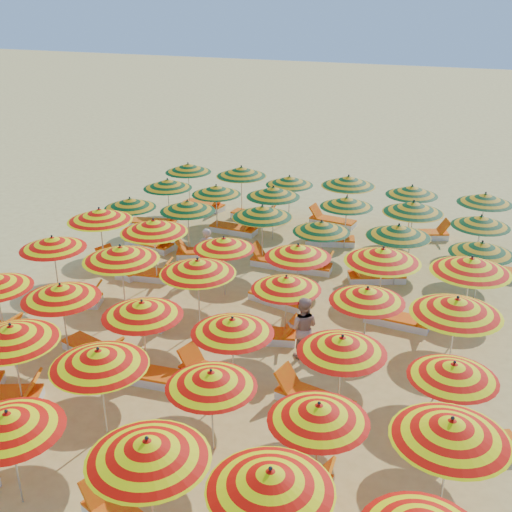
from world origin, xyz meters
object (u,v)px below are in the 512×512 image
umbrella_47 (485,198)px  umbrella_32 (262,212)px  umbrella_22 (367,295)px  lounger_32 (425,234)px  lounger_6 (286,480)px  umbrella_28 (383,255)px  lounger_27 (328,240)px  lounger_25 (155,223)px  umbrella_20 (198,267)px  umbrella_26 (224,243)px  umbrella_16 (342,344)px  umbrella_27 (298,251)px  umbrella_41 (481,221)px  umbrella_7 (11,333)px  umbrella_34 (399,231)px  lounger_21 (201,253)px  lounger_8 (94,350)px  umbrella_24 (99,215)px  lounger_31 (331,221)px  lounger_22 (276,262)px  umbrella_45 (348,181)px  umbrella_30 (130,203)px  lounger_30 (254,216)px  umbrella_2 (8,421)px  umbrella_43 (241,171)px  lounger_5 (4,396)px  lounger_17 (146,274)px  umbrella_31 (187,206)px  umbrella_40 (413,207)px  lounger_19 (399,320)px  lounger_18 (280,299)px  beachgoer_b (303,328)px  umbrella_44 (289,181)px  umbrella_25 (154,226)px  umbrella_10 (319,412)px  umbrella_35 (482,248)px  lounger_11 (313,399)px  umbrella_21 (286,283)px  umbrella_33 (322,227)px  lounger_14 (144,317)px  lounger_15 (264,335)px  umbrella_8 (99,358)px  beachgoer_a (207,251)px  umbrella_29 (471,265)px  lounger_23 (306,266)px  umbrella_3 (148,450)px  lounger_26 (235,229)px  lounger_29 (205,206)px  umbrella_15 (232,326)px  umbrella_9 (211,379)px  umbrella_11 (451,429)px

umbrella_47 → umbrella_32: bearing=-147.9°
umbrella_22 → lounger_32: umbrella_22 is taller
lounger_32 → lounger_6: bearing=-114.9°
umbrella_28 → lounger_27: bearing=118.7°
umbrella_47 → lounger_25: umbrella_47 is taller
umbrella_20 → umbrella_26: umbrella_20 is taller
umbrella_16 → umbrella_32: 8.07m
umbrella_27 → umbrella_41: size_ratio=0.98×
umbrella_7 → umbrella_34: (6.50, 8.84, -0.04)m
lounger_6 → lounger_21: same height
umbrella_20 → lounger_8: bearing=-132.4°
umbrella_24 → lounger_31: bearing=48.7°
lounger_22 → umbrella_45: bearing=-105.8°
umbrella_30 → lounger_30: bearing=55.1°
umbrella_2 → umbrella_30: umbrella_2 is taller
umbrella_16 → umbrella_43: size_ratio=1.13×
lounger_8 → umbrella_22: bearing=37.0°
lounger_5 → lounger_17: 6.67m
umbrella_31 → lounger_32: (7.25, 4.22, -1.55)m
umbrella_40 → umbrella_45: size_ratio=1.05×
umbrella_28 → lounger_19: bearing=-13.2°
lounger_8 → lounger_18: size_ratio=1.00×
umbrella_43 → beachgoer_b: umbrella_43 is taller
umbrella_44 → umbrella_25: bearing=-107.8°
umbrella_10 → umbrella_35: 9.03m
umbrella_35 → lounger_5: (-9.33, -8.59, -1.51)m
lounger_11 → lounger_25: size_ratio=1.00×
umbrella_21 → umbrella_44: size_ratio=1.06×
umbrella_31 → umbrella_33: umbrella_31 is taller
lounger_14 → umbrella_35: bearing=38.0°
lounger_15 → lounger_22: (-1.20, 4.50, 0.00)m
umbrella_8 → umbrella_40: size_ratio=1.06×
beachgoer_a → lounger_25: bearing=-77.6°
beachgoer_a → umbrella_8: bearing=63.2°
beachgoer_a → lounger_32: bearing=-174.0°
beachgoer_b → lounger_21: bearing=-52.0°
umbrella_29 → lounger_23: size_ratio=1.50×
umbrella_3 → lounger_14: size_ratio=1.22×
lounger_14 → lounger_26: bearing=102.0°
umbrella_22 → beachgoer_b: size_ratio=1.38×
lounger_23 → beachgoer_b: 5.11m
umbrella_24 → lounger_17: umbrella_24 is taller
umbrella_32 → lounger_30: (-1.73, 3.88, -1.64)m
lounger_29 → umbrella_10: bearing=-48.4°
lounger_5 → umbrella_15: bearing=2.5°
umbrella_9 → umbrella_11: size_ratio=0.83×
umbrella_28 → lounger_21: bearing=160.9°
lounger_15 → lounger_26: 7.72m
umbrella_34 → lounger_22: size_ratio=1.27×
umbrella_27 → lounger_31: size_ratio=1.22×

